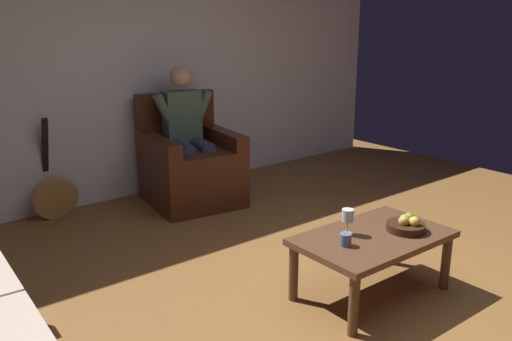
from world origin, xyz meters
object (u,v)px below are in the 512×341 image
(candle_jar, at_px, (345,240))
(armchair, at_px, (190,166))
(coffee_table, at_px, (373,243))
(person_seated, at_px, (187,130))
(fruit_bowl, at_px, (406,225))
(wine_glass_near, at_px, (348,217))
(guitar, at_px, (54,193))

(candle_jar, bearing_deg, armchair, -98.24)
(coffee_table, bearing_deg, armchair, -91.73)
(person_seated, distance_m, fruit_bowl, 2.41)
(wine_glass_near, bearing_deg, person_seated, -95.09)
(person_seated, height_order, guitar, person_seated)
(wine_glass_near, xyz_separation_m, fruit_bowl, (-0.34, 0.19, -0.08))
(guitar, bearing_deg, coffee_table, 113.00)
(guitar, bearing_deg, fruit_bowl, 116.17)
(person_seated, bearing_deg, guitar, -6.76)
(person_seated, relative_size, fruit_bowl, 5.23)
(guitar, relative_size, fruit_bowl, 4.17)
(guitar, distance_m, fruit_bowl, 3.03)
(fruit_bowl, relative_size, candle_jar, 3.24)
(armchair, height_order, coffee_table, armchair)
(person_seated, distance_m, guitar, 1.32)
(guitar, height_order, fruit_bowl, guitar)
(candle_jar, bearing_deg, coffee_table, -179.77)
(fruit_bowl, bearing_deg, coffee_table, -20.97)
(armchair, xyz_separation_m, coffee_table, (0.07, 2.27, 0.00))
(armchair, relative_size, person_seated, 0.79)
(guitar, xyz_separation_m, fruit_bowl, (-1.33, 2.71, 0.22))
(coffee_table, distance_m, wine_glass_near, 0.24)
(guitar, height_order, wine_glass_near, guitar)
(person_seated, xyz_separation_m, fruit_bowl, (-0.14, 2.39, -0.25))
(person_seated, relative_size, candle_jar, 16.97)
(coffee_table, xyz_separation_m, wine_glass_near, (0.12, -0.11, 0.17))
(armchair, xyz_separation_m, candle_jar, (0.33, 2.27, 0.10))
(person_seated, relative_size, wine_glass_near, 7.77)
(guitar, xyz_separation_m, candle_jar, (-0.85, 2.63, 0.22))
(coffee_table, xyz_separation_m, fruit_bowl, (-0.22, 0.08, 0.10))
(wine_glass_near, height_order, candle_jar, wine_glass_near)
(candle_jar, bearing_deg, person_seated, -98.24)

